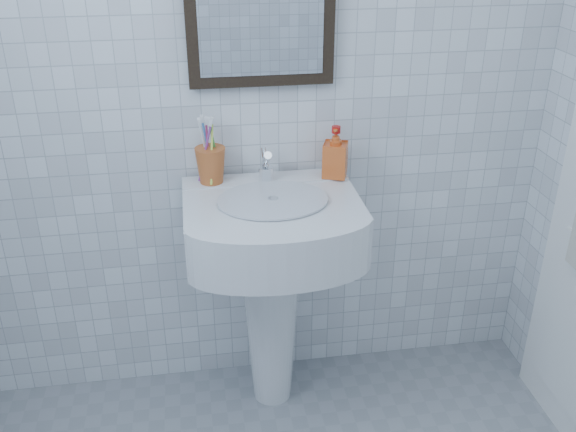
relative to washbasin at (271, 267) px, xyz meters
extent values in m
cube|color=silver|center=(-0.01, 0.21, 0.63)|extent=(2.20, 0.02, 2.50)
cone|color=white|center=(0.00, 0.03, -0.24)|extent=(0.24, 0.24, 0.75)
cube|color=white|center=(0.00, -0.03, 0.20)|extent=(0.60, 0.43, 0.18)
cube|color=white|center=(0.00, 0.14, 0.28)|extent=(0.60, 0.11, 0.03)
cylinder|color=silver|center=(0.00, -0.06, 0.30)|extent=(0.37, 0.37, 0.01)
cylinder|color=silver|center=(0.00, 0.11, 0.32)|extent=(0.05, 0.05, 0.05)
cylinder|color=silver|center=(0.00, 0.10, 0.39)|extent=(0.03, 0.10, 0.08)
cylinder|color=silver|center=(0.00, 0.13, 0.36)|extent=(0.03, 0.05, 0.10)
imported|color=red|center=(0.25, 0.12, 0.39)|extent=(0.11, 0.11, 0.19)
camera|label=1|loc=(-0.26, -1.99, 1.21)|focal=40.00mm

